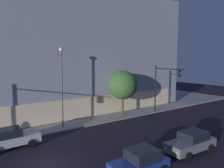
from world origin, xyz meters
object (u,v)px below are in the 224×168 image
at_px(traffic_light_far_corner, 163,81).
at_px(car_grey, 191,142).
at_px(modern_building, 62,48).
at_px(sidewalk_tree, 123,85).
at_px(car_silver, 11,138).
at_px(street_lamp_sidewalk, 62,79).
at_px(car_blue, 140,161).

height_order(traffic_light_far_corner, car_grey, traffic_light_far_corner).
relative_size(modern_building, sidewalk_tree, 5.30).
height_order(sidewalk_tree, car_silver, sidewalk_tree).
distance_m(traffic_light_far_corner, sidewalk_tree, 6.04).
xyz_separation_m(traffic_light_far_corner, sidewalk_tree, (-5.60, 2.25, -0.36)).
distance_m(sidewalk_tree, car_grey, 13.08).
xyz_separation_m(sidewalk_tree, car_silver, (-14.57, -2.70, -3.49)).
bearing_deg(modern_building, car_silver, -124.21).
bearing_deg(street_lamp_sidewalk, car_silver, -156.56).
bearing_deg(modern_building, car_blue, -101.88).
height_order(car_blue, car_grey, car_grey).
distance_m(modern_building, street_lamp_sidewalk, 17.23).
relative_size(sidewalk_tree, car_silver, 1.35).
height_order(modern_building, car_silver, modern_building).
bearing_deg(modern_building, car_grey, -90.08).
distance_m(modern_building, car_grey, 29.07).
distance_m(car_blue, car_grey, 5.77).
bearing_deg(car_silver, sidewalk_tree, 10.49).
relative_size(street_lamp_sidewalk, car_blue, 2.18).
height_order(traffic_light_far_corner, car_blue, traffic_light_far_corner).
height_order(street_lamp_sidewalk, sidewalk_tree, street_lamp_sidewalk).
bearing_deg(street_lamp_sidewalk, car_blue, -87.31).
height_order(modern_building, street_lamp_sidewalk, modern_building).
relative_size(sidewalk_tree, car_grey, 1.32).
bearing_deg(car_blue, car_grey, -0.10).
relative_size(street_lamp_sidewalk, car_grey, 1.89).
bearing_deg(modern_building, sidewalk_tree, -81.14).
relative_size(modern_building, traffic_light_far_corner, 4.81).
bearing_deg(car_blue, modern_building, 78.12).
bearing_deg(traffic_light_far_corner, car_blue, -143.73).
xyz_separation_m(street_lamp_sidewalk, car_silver, (-5.81, -2.52, -4.79)).
distance_m(street_lamp_sidewalk, car_grey, 14.56).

